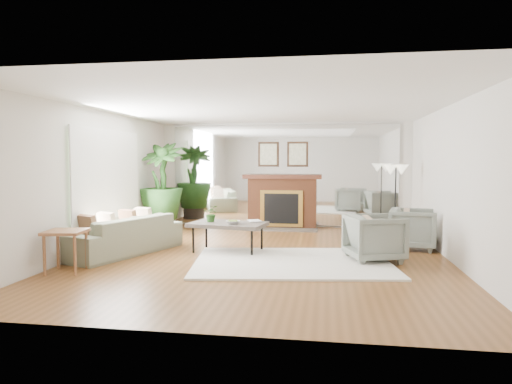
% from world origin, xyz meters
% --- Properties ---
extents(ground, '(7.00, 7.00, 0.00)m').
position_xyz_m(ground, '(0.00, 0.00, 0.00)').
color(ground, brown).
rests_on(ground, ground).
extents(wall_left, '(0.02, 7.00, 2.50)m').
position_xyz_m(wall_left, '(-2.99, 0.00, 1.25)').
color(wall_left, silver).
rests_on(wall_left, ground).
extents(wall_right, '(0.02, 7.00, 2.50)m').
position_xyz_m(wall_right, '(2.99, 0.00, 1.25)').
color(wall_right, silver).
rests_on(wall_right, ground).
extents(wall_back, '(6.00, 0.02, 2.50)m').
position_xyz_m(wall_back, '(0.00, 3.49, 1.25)').
color(wall_back, silver).
rests_on(wall_back, ground).
extents(mirror_panel, '(5.40, 0.04, 2.40)m').
position_xyz_m(mirror_panel, '(0.00, 3.47, 1.25)').
color(mirror_panel, silver).
rests_on(mirror_panel, wall_back).
extents(window_panel, '(0.04, 2.40, 1.50)m').
position_xyz_m(window_panel, '(-2.96, 0.40, 1.35)').
color(window_panel, '#B2E09E').
rests_on(window_panel, wall_left).
extents(fireplace, '(1.85, 0.83, 2.05)m').
position_xyz_m(fireplace, '(0.00, 3.26, 0.66)').
color(fireplace, brown).
rests_on(fireplace, ground).
extents(area_rug, '(3.29, 2.55, 0.03)m').
position_xyz_m(area_rug, '(0.52, -0.46, 0.02)').
color(area_rug, white).
rests_on(area_rug, ground).
extents(coffee_table, '(1.40, 0.96, 0.52)m').
position_xyz_m(coffee_table, '(-0.66, 0.26, 0.47)').
color(coffee_table, '#574B44').
rests_on(coffee_table, ground).
extents(sofa, '(1.57, 2.37, 0.65)m').
position_xyz_m(sofa, '(-2.43, -0.14, 0.32)').
color(sofa, gray).
rests_on(sofa, ground).
extents(armchair_back, '(0.95, 0.93, 0.74)m').
position_xyz_m(armchair_back, '(2.60, 1.03, 0.37)').
color(armchair_back, gray).
rests_on(armchair_back, ground).
extents(armchair_front, '(1.02, 1.00, 0.75)m').
position_xyz_m(armchair_front, '(1.81, -0.09, 0.37)').
color(armchair_front, gray).
rests_on(armchair_front, ground).
extents(side_table, '(0.60, 0.60, 0.61)m').
position_xyz_m(side_table, '(-2.65, -1.52, 0.51)').
color(side_table, '#9B653E').
rests_on(side_table, ground).
extents(potted_ficus, '(1.08, 1.08, 2.00)m').
position_xyz_m(potted_ficus, '(-2.60, 2.20, 1.07)').
color(potted_ficus, black).
rests_on(potted_ficus, ground).
extents(floor_lamp, '(0.49, 0.27, 1.52)m').
position_xyz_m(floor_lamp, '(2.45, 2.21, 1.30)').
color(floor_lamp, black).
rests_on(floor_lamp, ground).
extents(tabletop_plant, '(0.30, 0.26, 0.30)m').
position_xyz_m(tabletop_plant, '(-0.97, 0.31, 0.67)').
color(tabletop_plant, '#29561F').
rests_on(tabletop_plant, coffee_table).
extents(fruit_bowl, '(0.25, 0.25, 0.06)m').
position_xyz_m(fruit_bowl, '(-0.54, 0.11, 0.55)').
color(fruit_bowl, '#9B653E').
rests_on(fruit_bowl, coffee_table).
extents(book, '(0.31, 0.35, 0.02)m').
position_xyz_m(book, '(-0.32, 0.43, 0.53)').
color(book, '#9B653E').
rests_on(book, coffee_table).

